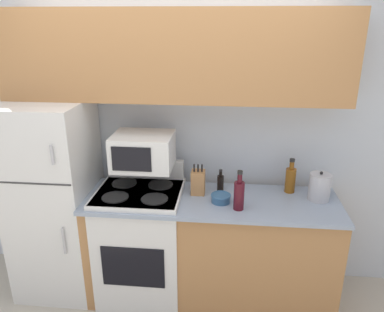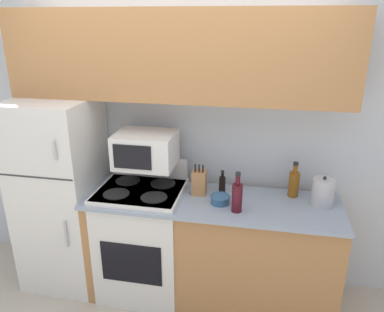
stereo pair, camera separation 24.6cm
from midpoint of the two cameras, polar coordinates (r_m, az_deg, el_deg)
wall_back at (r=3.16m, az=-4.44°, el=2.90°), size 8.00×0.05×2.55m
lower_cabinets at (r=3.12m, az=0.55°, el=-13.94°), size 1.94×0.62×0.91m
refrigerator at (r=3.33m, az=-22.16°, el=-6.24°), size 0.63×0.67×1.63m
upper_cabinets at (r=2.83m, az=-5.54°, el=14.99°), size 2.57×0.34×0.66m
stove at (r=3.19m, az=-9.94°, el=-12.77°), size 0.67×0.60×1.11m
microwave at (r=2.93m, az=-9.86°, el=0.71°), size 0.46×0.37×0.27m
knife_block at (r=2.93m, az=-1.48°, el=-4.04°), size 0.11×0.11×0.25m
bowl at (r=2.82m, az=1.92°, el=-6.46°), size 0.15×0.15×0.06m
bottle_whiskey at (r=3.02m, az=12.54°, el=-3.49°), size 0.08×0.08×0.28m
bottle_soy_sauce at (r=2.99m, az=2.00°, el=-4.08°), size 0.05×0.05×0.18m
bottle_wine_red at (r=2.69m, az=4.58°, el=-5.90°), size 0.08×0.08×0.30m
kettle at (r=2.95m, az=16.64°, el=-4.59°), size 0.16×0.16×0.23m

